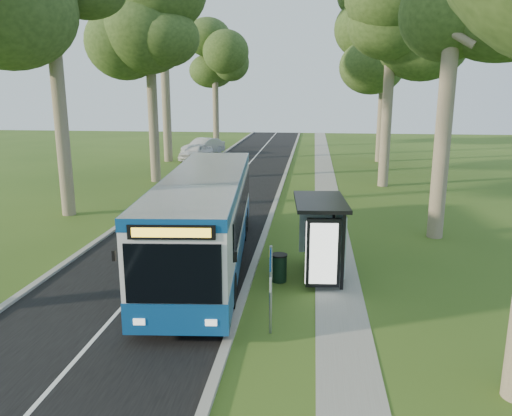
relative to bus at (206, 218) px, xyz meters
The scene contains 16 objects.
ground 2.89m from the bus, 38.68° to the right, with size 120.00×120.00×0.00m, color #2F4D18.
road 8.90m from the bus, 101.26° to the left, with size 7.00×100.00×0.02m, color black.
kerb_east 8.91m from the bus, 78.15° to the left, with size 0.25×100.00×0.12m, color #9E9B93.
kerb_west 10.16m from the bus, 121.29° to the left, with size 0.25×100.00×0.12m, color #9E9B93.
centre_line 8.90m from the bus, 101.26° to the left, with size 0.12×100.00×0.01m, color white.
footpath 9.97m from the bus, 60.75° to the left, with size 1.50×100.00×0.02m, color gray.
bus is the anchor object (origin of this frame).
bus_stop_sign 5.92m from the bus, 61.32° to the right, with size 0.08×0.34×2.44m.
bus_shelter 4.45m from the bus, 14.98° to the right, with size 1.95×3.27×2.71m.
litter_bin 3.41m from the bus, 27.32° to the right, with size 0.55×0.55×0.96m.
car_white 28.43m from the bus, 104.01° to the left, with size 1.78×4.44×1.51m, color white.
car_silver 31.81m from the bus, 102.61° to the left, with size 1.77×5.07×1.67m, color #AEB2B6.
tree_west_c 20.48m from the bus, 113.51° to the left, with size 5.20×5.20×15.39m.
tree_west_e 38.16m from the bus, 100.39° to the left, with size 5.20×5.20×13.98m.
tree_east_c 20.96m from the bus, 62.57° to the left, with size 5.20×5.20×15.25m.
tree_east_d 31.47m from the bus, 71.07° to the left, with size 5.20×5.20×14.31m.
Camera 1 is at (2.05, -15.95, 6.36)m, focal length 35.00 mm.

